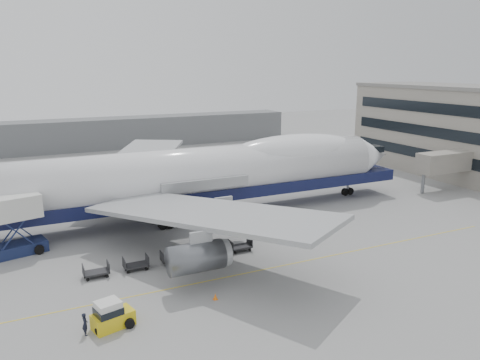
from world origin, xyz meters
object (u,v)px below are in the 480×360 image
catering_truck (15,222)px  baggage_tug (111,316)px  airliner (193,174)px  ground_worker (85,324)px

catering_truck → baggage_tug: 19.48m
baggage_tug → catering_truck: bearing=93.7°
airliner → baggage_tug: airliner is taller
catering_truck → ground_worker: catering_truck is taller
airliner → catering_truck: (-20.45, -3.76, -2.17)m
airliner → ground_worker: (-16.29, -22.29, -4.78)m
airliner → baggage_tug: bearing=-123.1°
catering_truck → ground_worker: size_ratio=3.64×
ground_worker → catering_truck: bearing=8.2°
catering_truck → baggage_tug: size_ratio=1.90×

